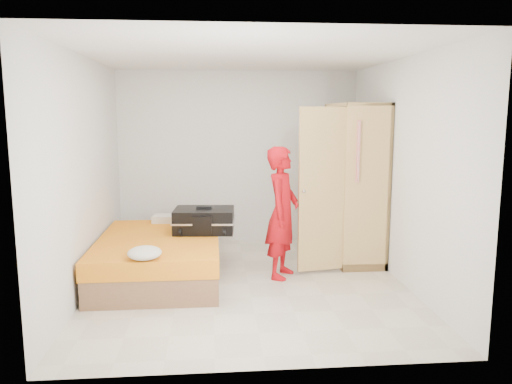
{
  "coord_description": "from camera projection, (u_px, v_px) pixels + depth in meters",
  "views": [
    {
      "loc": [
        -0.39,
        -5.58,
        1.98
      ],
      "look_at": [
        0.14,
        0.53,
        1.0
      ],
      "focal_mm": 35.0,
      "sensor_mm": 36.0,
      "label": 1
    }
  ],
  "objects": [
    {
      "name": "person",
      "position": [
        282.0,
        213.0,
        5.98
      ],
      "size": [
        0.58,
        0.68,
        1.59
      ],
      "primitive_type": "imported",
      "rotation": [
        0.0,
        0.0,
        1.16
      ],
      "color": "#B30B13",
      "rests_on": "ground"
    },
    {
      "name": "wardrobe",
      "position": [
        352.0,
        187.0,
        6.65
      ],
      "size": [
        1.16,
        1.28,
        2.1
      ],
      "color": "tan",
      "rests_on": "ground"
    },
    {
      "name": "suitcase",
      "position": [
        204.0,
        220.0,
        6.24
      ],
      "size": [
        0.79,
        0.61,
        0.32
      ],
      "rotation": [
        0.0,
        0.0,
        -0.08
      ],
      "color": "black",
      "rests_on": "bed"
    },
    {
      "name": "pillow",
      "position": [
        172.0,
        219.0,
        6.82
      ],
      "size": [
        0.55,
        0.32,
        0.09
      ],
      "primitive_type": "cube",
      "rotation": [
        0.0,
        0.0,
        -0.12
      ],
      "color": "silver",
      "rests_on": "bed"
    },
    {
      "name": "room",
      "position": [
        248.0,
        173.0,
        5.64
      ],
      "size": [
        4.0,
        4.02,
        2.6
      ],
      "color": "beige",
      "rests_on": "ground"
    },
    {
      "name": "bed",
      "position": [
        160.0,
        257.0,
        6.02
      ],
      "size": [
        1.42,
        2.02,
        0.5
      ],
      "color": "brown",
      "rests_on": "ground"
    },
    {
      "name": "round_cushion",
      "position": [
        145.0,
        253.0,
        5.08
      ],
      "size": [
        0.35,
        0.35,
        0.13
      ],
      "primitive_type": "ellipsoid",
      "color": "silver",
      "rests_on": "bed"
    }
  ]
}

